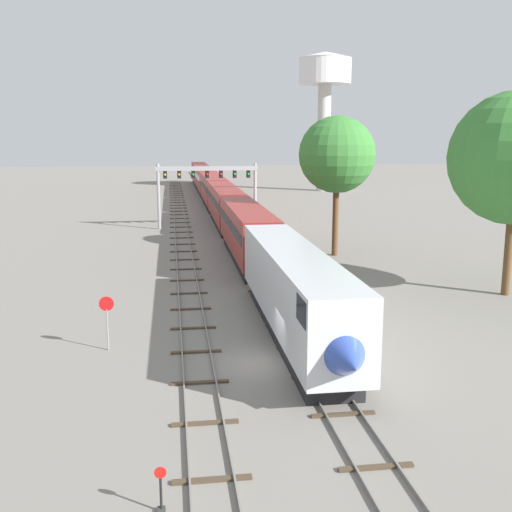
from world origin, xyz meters
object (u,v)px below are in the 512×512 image
switch_stand (161,496)px  trackside_tree_mid (337,155)px  signal_gantry (207,180)px  water_tower (325,81)px  passenger_train (218,196)px  stop_sign (107,315)px

switch_stand → trackside_tree_mid: size_ratio=0.11×
signal_gantry → water_tower: water_tower is taller
passenger_train → stop_sign: passenger_train is taller
switch_stand → stop_sign: size_ratio=0.51×
passenger_train → water_tower: 46.71m
water_tower → trackside_tree_mid: water_tower is taller
passenger_train → signal_gantry: (-2.25, -12.44, 3.13)m
water_tower → trackside_tree_mid: size_ratio=2.11×
water_tower → stop_sign: water_tower is taller
passenger_train → switch_stand: 69.34m
water_tower → stop_sign: bearing=-110.7°
signal_gantry → trackside_tree_mid: size_ratio=0.95×
passenger_train → switch_stand: passenger_train is taller
stop_sign → passenger_train: bearing=79.6°
passenger_train → trackside_tree_mid: (8.41, -31.09, 6.62)m
passenger_train → signal_gantry: 13.02m
water_tower → signal_gantry: bearing=-118.6°
passenger_train → trackside_tree_mid: bearing=-74.9°
trackside_tree_mid → signal_gantry: bearing=119.7°
stop_sign → trackside_tree_mid: (18.41, 23.37, 7.36)m
passenger_train → water_tower: bearing=56.0°
switch_stand → signal_gantry: bearing=85.1°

